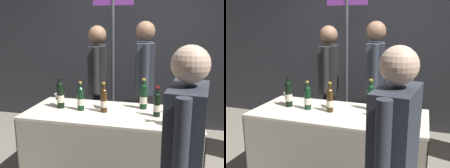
# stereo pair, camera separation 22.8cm
# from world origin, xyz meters

# --- Properties ---
(back_partition) EXTENTS (6.47, 0.12, 2.44)m
(back_partition) POSITION_xyz_m (0.00, 1.82, 1.22)
(back_partition) COLOR #2D2D33
(back_partition) RESTS_ON ground_plane
(tasting_table) EXTENTS (1.80, 0.77, 0.80)m
(tasting_table) POSITION_xyz_m (0.00, 0.00, 0.55)
(tasting_table) COLOR beige
(tasting_table) RESTS_ON ground_plane
(featured_wine_bottle) EXTENTS (0.08, 0.08, 0.33)m
(featured_wine_bottle) POSITION_xyz_m (0.71, 0.07, 0.94)
(featured_wine_bottle) COLOR #38230F
(featured_wine_bottle) RESTS_ON tasting_table
(display_bottle_0) EXTENTS (0.07, 0.07, 0.31)m
(display_bottle_0) POSITION_xyz_m (-0.34, -0.01, 0.93)
(display_bottle_0) COLOR black
(display_bottle_0) RESTS_ON tasting_table
(display_bottle_1) EXTENTS (0.08, 0.08, 0.34)m
(display_bottle_1) POSITION_xyz_m (0.79, -0.16, 0.94)
(display_bottle_1) COLOR black
(display_bottle_1) RESTS_ON tasting_table
(display_bottle_2) EXTENTS (0.08, 0.08, 0.33)m
(display_bottle_2) POSITION_xyz_m (0.30, 0.19, 0.94)
(display_bottle_2) COLOR black
(display_bottle_2) RESTS_ON tasting_table
(display_bottle_3) EXTENTS (0.08, 0.08, 0.34)m
(display_bottle_3) POSITION_xyz_m (-0.58, 0.01, 0.94)
(display_bottle_3) COLOR black
(display_bottle_3) RESTS_ON tasting_table
(display_bottle_4) EXTENTS (0.07, 0.07, 0.30)m
(display_bottle_4) POSITION_xyz_m (0.46, -0.02, 0.92)
(display_bottle_4) COLOR black
(display_bottle_4) RESTS_ON tasting_table
(display_bottle_5) EXTENTS (0.07, 0.07, 0.32)m
(display_bottle_5) POSITION_xyz_m (-0.08, -0.01, 0.93)
(display_bottle_5) COLOR #38230F
(display_bottle_5) RESTS_ON tasting_table
(wine_glass_near_vendor) EXTENTS (0.07, 0.07, 0.14)m
(wine_glass_near_vendor) POSITION_xyz_m (-0.65, 0.08, 0.89)
(wine_glass_near_vendor) COLOR silver
(wine_glass_near_vendor) RESTS_ON tasting_table
(flower_vase) EXTENTS (0.11, 0.11, 0.39)m
(flower_vase) POSITION_xyz_m (0.62, -0.23, 0.92)
(flower_vase) COLOR silver
(flower_vase) RESTS_ON tasting_table
(brochure_stand) EXTENTS (0.08, 0.13, 0.17)m
(brochure_stand) POSITION_xyz_m (-0.13, 0.10, 0.88)
(brochure_stand) COLOR silver
(brochure_stand) RESTS_ON tasting_table
(vendor_presenter) EXTENTS (0.30, 0.62, 1.68)m
(vendor_presenter) POSITION_xyz_m (-0.35, 0.68, 1.02)
(vendor_presenter) COLOR #2D3347
(vendor_presenter) RESTS_ON ground_plane
(vendor_assistant) EXTENTS (0.28, 0.59, 1.73)m
(vendor_assistant) POSITION_xyz_m (0.25, 0.68, 1.05)
(vendor_assistant) COLOR #4C4233
(vendor_assistant) RESTS_ON ground_plane
(taster_foreground_right) EXTENTS (0.26, 0.59, 1.58)m
(taster_foreground_right) POSITION_xyz_m (0.69, -1.02, 0.94)
(taster_foreground_right) COLOR #4C4233
(taster_foreground_right) RESTS_ON ground_plane
(booth_signpost) EXTENTS (0.60, 0.04, 2.18)m
(booth_signpost) POSITION_xyz_m (-0.28, 1.23, 1.39)
(booth_signpost) COLOR #47474C
(booth_signpost) RESTS_ON ground_plane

